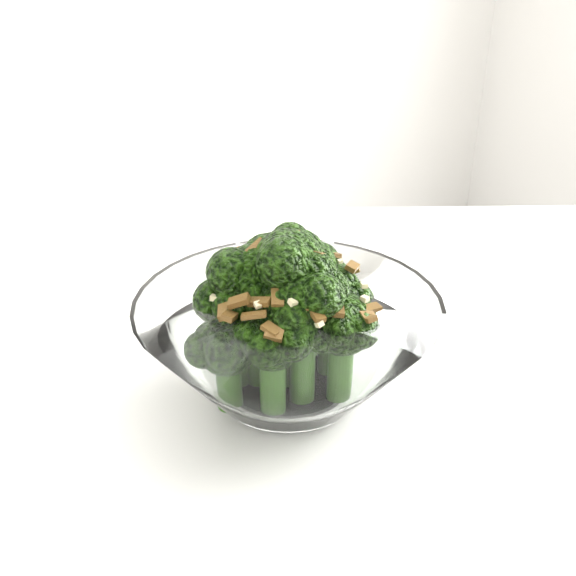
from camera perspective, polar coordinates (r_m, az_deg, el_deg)
name	(u,v)px	position (r m, az deg, el deg)	size (l,w,h in m)	color
table	(333,422)	(0.63, 3.98, -11.76)	(1.42, 1.20, 0.75)	white
broccoli_dish	(288,333)	(0.52, 0.02, -3.99)	(0.24, 0.24, 0.15)	white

